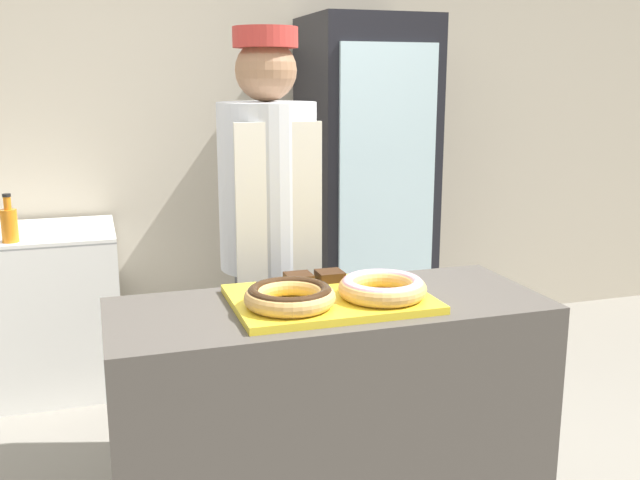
# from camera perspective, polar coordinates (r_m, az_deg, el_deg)

# --- Properties ---
(wall_back) EXTENTS (8.00, 0.06, 2.70)m
(wall_back) POSITION_cam_1_polar(r_m,az_deg,el_deg) (4.21, -8.56, 9.56)
(wall_back) COLOR #BCB29E
(wall_back) RESTS_ON ground_plane
(display_counter) EXTENTS (1.37, 0.55, 0.89)m
(display_counter) POSITION_cam_1_polar(r_m,az_deg,el_deg) (2.41, 0.75, -15.13)
(display_counter) COLOR #4C4742
(display_counter) RESTS_ON ground_plane
(serving_tray) EXTENTS (0.61, 0.44, 0.02)m
(serving_tray) POSITION_cam_1_polar(r_m,az_deg,el_deg) (2.24, 0.78, -4.74)
(serving_tray) COLOR yellow
(serving_tray) RESTS_ON display_counter
(donut_chocolate_glaze) EXTENTS (0.27, 0.27, 0.06)m
(donut_chocolate_glaze) POSITION_cam_1_polar(r_m,az_deg,el_deg) (2.12, -2.43, -4.45)
(donut_chocolate_glaze) COLOR tan
(donut_chocolate_glaze) RESTS_ON serving_tray
(donut_light_glaze) EXTENTS (0.27, 0.27, 0.06)m
(donut_light_glaze) POSITION_cam_1_polar(r_m,az_deg,el_deg) (2.21, 5.01, -3.75)
(donut_light_glaze) COLOR tan
(donut_light_glaze) RESTS_ON serving_tray
(brownie_back_left) EXTENTS (0.09, 0.09, 0.03)m
(brownie_back_left) POSITION_cam_1_polar(r_m,az_deg,el_deg) (2.36, -1.72, -3.09)
(brownie_back_left) COLOR #382111
(brownie_back_left) RESTS_ON serving_tray
(brownie_back_right) EXTENTS (0.09, 0.09, 0.03)m
(brownie_back_right) POSITION_cam_1_polar(r_m,az_deg,el_deg) (2.39, 0.80, -2.88)
(brownie_back_right) COLOR #382111
(brownie_back_right) RESTS_ON serving_tray
(baker_person) EXTENTS (0.38, 0.38, 1.76)m
(baker_person) POSITION_cam_1_polar(r_m,az_deg,el_deg) (2.79, -4.09, -0.54)
(baker_person) COLOR #4C4C51
(baker_person) RESTS_ON ground_plane
(beverage_fridge) EXTENTS (0.65, 0.67, 1.91)m
(beverage_fridge) POSITION_cam_1_polar(r_m,az_deg,el_deg) (4.08, 3.59, 4.00)
(beverage_fridge) COLOR black
(beverage_fridge) RESTS_ON ground_plane
(chest_freezer) EXTENTS (1.10, 0.66, 0.83)m
(chest_freezer) POSITION_cam_1_polar(r_m,az_deg,el_deg) (3.96, -23.77, -5.30)
(chest_freezer) COLOR white
(chest_freezer) RESTS_ON ground_plane
(bottle_orange) EXTENTS (0.08, 0.08, 0.23)m
(bottle_orange) POSITION_cam_1_polar(r_m,az_deg,el_deg) (3.60, -23.61, 1.21)
(bottle_orange) COLOR orange
(bottle_orange) RESTS_ON chest_freezer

